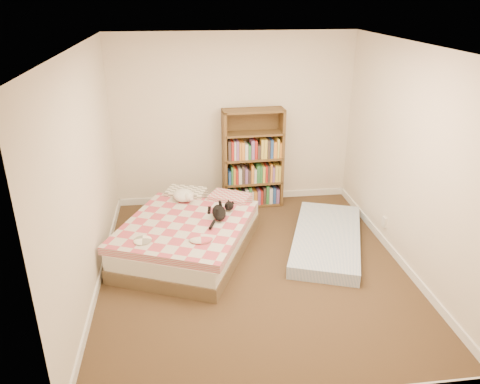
{
  "coord_description": "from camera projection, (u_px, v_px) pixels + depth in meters",
  "views": [
    {
      "loc": [
        -0.75,
        -4.61,
        2.99
      ],
      "look_at": [
        -0.12,
        0.3,
        0.86
      ],
      "focal_mm": 35.0,
      "sensor_mm": 36.0,
      "label": 1
    }
  ],
  "objects": [
    {
      "name": "room",
      "position": [
        255.0,
        173.0,
        5.0
      ],
      "size": [
        3.51,
        4.01,
        2.51
      ],
      "color": "#3F2B1B",
      "rests_on": "ground"
    },
    {
      "name": "bed",
      "position": [
        189.0,
        234.0,
        5.78
      ],
      "size": [
        1.95,
        2.25,
        0.5
      ],
      "rotation": [
        0.0,
        0.0,
        -0.4
      ],
      "color": "brown",
      "rests_on": "room"
    },
    {
      "name": "bookshelf",
      "position": [
        253.0,
        170.0,
        6.94
      ],
      "size": [
        0.89,
        0.33,
        1.47
      ],
      "rotation": [
        0.0,
        0.0,
        0.04
      ],
      "color": "#50361B",
      "rests_on": "room"
    },
    {
      "name": "floor_mattress",
      "position": [
        327.0,
        239.0,
        5.96
      ],
      "size": [
        1.37,
        1.96,
        0.16
      ],
      "primitive_type": "cube",
      "rotation": [
        0.0,
        0.0,
        -0.35
      ],
      "color": "#7699C5",
      "rests_on": "room"
    },
    {
      "name": "black_cat",
      "position": [
        219.0,
        211.0,
        5.71
      ],
      "size": [
        0.38,
        0.62,
        0.14
      ],
      "rotation": [
        0.0,
        0.0,
        -0.76
      ],
      "color": "black",
      "rests_on": "bed"
    },
    {
      "name": "white_dog",
      "position": [
        184.0,
        195.0,
        6.12
      ],
      "size": [
        0.32,
        0.34,
        0.15
      ],
      "rotation": [
        0.0,
        0.0,
        -0.18
      ],
      "color": "white",
      "rests_on": "bed"
    }
  ]
}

